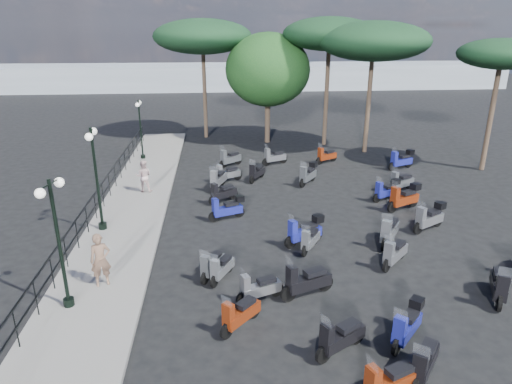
{
  "coord_description": "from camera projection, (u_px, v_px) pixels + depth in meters",
  "views": [
    {
      "loc": [
        -2.64,
        -16.11,
        7.85
      ],
      "look_at": [
        -1.06,
        1.91,
        1.2
      ],
      "focal_mm": 32.0,
      "sensor_mm": 36.0,
      "label": 1
    }
  ],
  "objects": [
    {
      "name": "sidewalk",
      "position": [
        132.0,
        211.0,
        20.24
      ],
      "size": [
        3.0,
        30.0,
        0.15
      ],
      "primitive_type": "cube",
      "color": "slate",
      "rests_on": "ground"
    },
    {
      "name": "ground",
      "position": [
        287.0,
        236.0,
        17.99
      ],
      "size": [
        120.0,
        120.0,
        0.0
      ],
      "primitive_type": "plane",
      "color": "black",
      "rests_on": "ground"
    },
    {
      "name": "scooter_10",
      "position": [
        257.0,
        173.0,
        24.26
      ],
      "size": [
        0.96,
        1.46,
        1.31
      ],
      "rotation": [
        0.0,
        0.0,
        2.61
      ],
      "color": "black",
      "rests_on": "ground"
    },
    {
      "name": "scooter_4",
      "position": [
        227.0,
        174.0,
        24.08
      ],
      "size": [
        1.49,
        0.88,
        1.29
      ],
      "rotation": [
        0.0,
        0.0,
        2.04
      ],
      "color": "black",
      "rests_on": "ground"
    },
    {
      "name": "lamp_post_0",
      "position": [
        58.0,
        237.0,
        12.54
      ],
      "size": [
        0.49,
        1.12,
        3.89
      ],
      "rotation": [
        0.0,
        0.0,
        -0.25
      ],
      "color": "black",
      "rests_on": "sidewalk"
    },
    {
      "name": "scooter_28",
      "position": [
        401.0,
        182.0,
        22.69
      ],
      "size": [
        1.6,
        0.96,
        1.39
      ],
      "rotation": [
        0.0,
        0.0,
        2.04
      ],
      "color": "black",
      "rests_on": "ground"
    },
    {
      "name": "scooter_14",
      "position": [
        310.0,
        240.0,
        16.74
      ],
      "size": [
        0.93,
        1.35,
        1.22
      ],
      "rotation": [
        0.0,
        0.0,
        2.58
      ],
      "color": "black",
      "rests_on": "ground"
    },
    {
      "name": "pine_3",
      "position": [
        502.0,
        55.0,
        24.09
      ],
      "size": [
        4.6,
        4.6,
        7.21
      ],
      "color": "#38281E",
      "rests_on": "ground"
    },
    {
      "name": "scooter_29",
      "position": [
        401.0,
        160.0,
        26.18
      ],
      "size": [
        1.68,
        0.94,
        1.42
      ],
      "rotation": [
        0.0,
        0.0,
        1.98
      ],
      "color": "black",
      "rests_on": "ground"
    },
    {
      "name": "scooter_25",
      "position": [
        499.0,
        286.0,
        13.67
      ],
      "size": [
        0.99,
        1.65,
        1.43
      ],
      "rotation": [
        0.0,
        0.0,
        2.67
      ],
      "color": "black",
      "rests_on": "ground"
    },
    {
      "name": "scooter_11",
      "position": [
        218.0,
        180.0,
        23.01
      ],
      "size": [
        0.88,
        1.69,
        1.42
      ],
      "rotation": [
        0.0,
        0.0,
        2.76
      ],
      "color": "black",
      "rests_on": "ground"
    },
    {
      "name": "scooter_18",
      "position": [
        424.0,
        363.0,
        10.57
      ],
      "size": [
        1.16,
        1.42,
        1.37
      ],
      "rotation": [
        0.0,
        0.0,
        2.47
      ],
      "color": "black",
      "rests_on": "ground"
    },
    {
      "name": "scooter_7",
      "position": [
        306.0,
        282.0,
        13.86
      ],
      "size": [
        1.76,
        0.9,
        1.47
      ],
      "rotation": [
        0.0,
        0.0,
        1.94
      ],
      "color": "black",
      "rests_on": "ground"
    },
    {
      "name": "scooter_22",
      "position": [
        404.0,
        198.0,
        20.41
      ],
      "size": [
        1.74,
        1.04,
        1.49
      ],
      "rotation": [
        0.0,
        0.0,
        2.02
      ],
      "color": "black",
      "rests_on": "ground"
    },
    {
      "name": "scooter_16",
      "position": [
        308.0,
        175.0,
        23.72
      ],
      "size": [
        1.17,
        1.49,
        1.38
      ],
      "rotation": [
        0.0,
        0.0,
        2.51
      ],
      "color": "black",
      "rests_on": "ground"
    },
    {
      "name": "pine_0",
      "position": [
        330.0,
        34.0,
        29.33
      ],
      "size": [
        6.14,
        6.14,
        8.37
      ],
      "color": "#38281E",
      "rests_on": "ground"
    },
    {
      "name": "broadleaf_tree",
      "position": [
        268.0,
        70.0,
        30.74
      ],
      "size": [
        5.74,
        5.74,
        7.44
      ],
      "color": "#38281E",
      "rests_on": "ground"
    },
    {
      "name": "woman",
      "position": [
        100.0,
        260.0,
        14.1
      ],
      "size": [
        0.73,
        0.59,
        1.72
      ],
      "primitive_type": "imported",
      "rotation": [
        0.0,
        0.0,
        0.31
      ],
      "color": "brown",
      "rests_on": "sidewalk"
    },
    {
      "name": "lamp_post_1",
      "position": [
        96.0,
        173.0,
        17.51
      ],
      "size": [
        0.36,
        1.21,
        4.13
      ],
      "rotation": [
        0.0,
        0.0,
        0.08
      ],
      "color": "black",
      "rests_on": "sidewalk"
    },
    {
      "name": "scooter_5",
      "position": [
        230.0,
        159.0,
        26.68
      ],
      "size": [
        1.4,
        1.19,
        1.38
      ],
      "rotation": [
        0.0,
        0.0,
        2.26
      ],
      "color": "black",
      "rests_on": "ground"
    },
    {
      "name": "pine_1",
      "position": [
        374.0,
        41.0,
        27.61
      ],
      "size": [
        6.84,
        6.84,
        8.12
      ],
      "color": "#38281E",
      "rests_on": "ground"
    },
    {
      "name": "pedestrian_far",
      "position": [
        144.0,
        176.0,
        22.13
      ],
      "size": [
        0.79,
        0.62,
        1.58
      ],
      "primitive_type": "imported",
      "rotation": [
        0.0,
        0.0,
        3.11
      ],
      "color": "beige",
      "rests_on": "sidewalk"
    },
    {
      "name": "scooter_9",
      "position": [
        223.0,
        193.0,
        21.29
      ],
      "size": [
        1.39,
        1.07,
        1.32
      ],
      "rotation": [
        0.0,
        0.0,
        2.2
      ],
      "color": "black",
      "rests_on": "ground"
    },
    {
      "name": "railing",
      "position": [
        99.0,
        196.0,
        19.66
      ],
      "size": [
        0.04,
        26.04,
        1.1
      ],
      "color": "black",
      "rests_on": "sidewalk"
    },
    {
      "name": "scooter_3",
      "position": [
        227.0,
        209.0,
        19.39
      ],
      "size": [
        1.57,
        0.82,
        1.31
      ],
      "rotation": [
        0.0,
        0.0,
        1.94
      ],
      "color": "black",
      "rests_on": "ground"
    },
    {
      "name": "scooter_8",
      "position": [
        212.0,
        265.0,
        14.99
      ],
      "size": [
        0.85,
        1.42,
        1.23
      ],
      "rotation": [
        0.0,
        0.0,
        2.67
      ],
      "color": "black",
      "rests_on": "ground"
    },
    {
      "name": "scooter_21",
      "position": [
        389.0,
        232.0,
        17.19
      ],
      "size": [
        1.17,
        1.61,
        1.49
      ],
      "rotation": [
        0.0,
        0.0,
        2.54
      ],
      "color": "black",
      "rests_on": "ground"
    },
    {
      "name": "pine_2",
      "position": [
        203.0,
        37.0,
        31.45
      ],
      "size": [
        6.85,
        6.85,
        8.29
      ],
      "color": "#38281E",
      "rests_on": "ground"
    },
    {
      "name": "scooter_1",
      "position": [
        259.0,
        288.0,
        13.63
      ],
      "size": [
        1.5,
        0.77,
        1.25
      ],
      "rotation": [
        0.0,
        0.0,
        1.95
      ],
      "color": "black",
      "rests_on": "ground"
    },
    {
      "name": "scooter_0",
      "position": [
        240.0,
        314.0,
        12.4
      ],
      "size": [
        1.19,
        1.24,
        1.29
      ],
      "rotation": [
        0.0,
        0.0,
        2.38
      ],
      "color": "black",
      "rests_on": "ground"
    },
    {
      "name": "scooter_6",
      "position": [
        340.0,
        338.0,
        11.43
      ],
      "size": [
        1.51,
        1.01,
        1.36
      ],
      "rotation": [
        0.0,
        0.0,
        2.12
      ],
      "color": "black",
      "rests_on": "ground"
    },
    {
      "name": "scooter_27",
      "position": [
        387.0,
        191.0,
        21.53
      ],
      "size": [
        1.49,
        0.89,
        1.28
      ],
      "rotation": [
        0.0,
        0.0,
        2.03
      ],
      "color": "black",
      "rests_on": "ground"
    },
    {
      "name": "scooter_20",
      "position": [
        429.0,
        218.0,
        18.36
      ],
      "size": [
        1.62,
        1.07,
        1.42
      ],
      "rotation": [
        0.0,
        0.0,
        2.09
      ],
      "color": "black",
      "rests_on": "ground"
    },
    {
      "name": "scooter_19",
      "position": [
        407.0,
        326.0,
        11.84
      ],
      "size": [
        1.27,
        1.34,
        1.34
      ],
      "rotation": [
        0.0,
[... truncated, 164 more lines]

